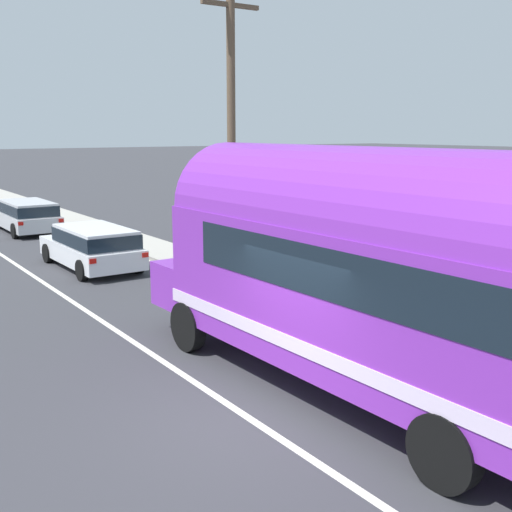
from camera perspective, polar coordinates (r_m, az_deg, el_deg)
The scene contains 7 objects.
ground_plane at distance 10.06m, azimuth -0.18°, elevation -14.56°, with size 300.00×300.00×0.00m, color #38383D.
lane_markings at distance 21.14m, azimuth -14.54°, elevation -1.10°, with size 4.05×80.00×0.01m.
sidewalk_slab at distance 20.58m, azimuth -4.63°, elevation -0.90°, with size 1.86×90.00×0.15m, color #ADA89E.
utility_pole at distance 18.28m, azimuth -2.22°, elevation 11.34°, with size 1.80×0.24×8.50m.
painted_bus at distance 10.07m, azimuth 11.30°, elevation -0.87°, with size 2.78×10.82×4.12m.
car_lead at distance 20.94m, azimuth -14.34°, elevation 0.99°, with size 2.04×4.69×1.37m.
car_second at distance 29.42m, azimuth -19.77°, elevation 3.53°, with size 2.00×4.80×1.37m.
Camera 1 is at (-5.09, -7.50, 4.37)m, focal length 44.81 mm.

